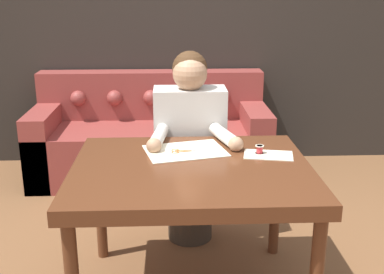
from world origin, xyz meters
name	(u,v)px	position (x,y,z in m)	size (l,w,h in m)	color
wall_back	(178,16)	(0.00, 2.15, 1.30)	(8.00, 0.06, 2.60)	#2D2823
dining_table	(192,180)	(0.02, 0.00, 0.65)	(1.15, 0.94, 0.73)	#562D19
couch	(151,139)	(-0.24, 1.75, 0.31)	(1.93, 0.80, 0.85)	brown
person	(190,148)	(0.04, 0.61, 0.61)	(0.51, 0.59, 1.19)	#33281E
pattern_paper_main	(185,151)	(0.00, 0.22, 0.73)	(0.46, 0.38, 0.00)	beige
pattern_paper_offcut	(268,155)	(0.42, 0.13, 0.73)	(0.27, 0.20, 0.00)	beige
scissors	(186,151)	(0.01, 0.20, 0.73)	(0.25, 0.07, 0.01)	silver
thread_spool	(260,150)	(0.38, 0.16, 0.75)	(0.04, 0.04, 0.05)	red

